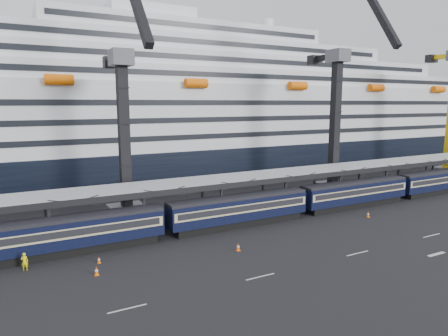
{
  "coord_description": "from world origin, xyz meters",
  "views": [
    {
      "loc": [
        -32.74,
        -32.24,
        15.38
      ],
      "look_at": [
        -10.24,
        10.0,
        7.6
      ],
      "focal_mm": 32.0,
      "sensor_mm": 36.0,
      "label": 1
    }
  ],
  "objects": [
    {
      "name": "ground",
      "position": [
        0.0,
        0.0,
        0.0
      ],
      "size": [
        260.0,
        260.0,
        0.0
      ],
      "primitive_type": "plane",
      "color": "black",
      "rests_on": "ground"
    },
    {
      "name": "lane_markings",
      "position": [
        8.15,
        -5.23,
        0.01
      ],
      "size": [
        111.0,
        4.27,
        0.02
      ],
      "color": "beige",
      "rests_on": "ground"
    },
    {
      "name": "train",
      "position": [
        -4.65,
        10.0,
        2.2
      ],
      "size": [
        133.05,
        3.0,
        4.05
      ],
      "color": "black",
      "rests_on": "ground"
    },
    {
      "name": "canopy",
      "position": [
        0.0,
        14.0,
        5.25
      ],
      "size": [
        130.0,
        6.25,
        5.53
      ],
      "color": "#92949A",
      "rests_on": "ground"
    },
    {
      "name": "cruise_ship",
      "position": [
        -1.08,
        45.99,
        12.34
      ],
      "size": [
        214.09,
        28.84,
        34.0
      ],
      "color": "black",
      "rests_on": "ground"
    },
    {
      "name": "crane_dark_near",
      "position": [
        -20.0,
        18.59,
        11.93
      ],
      "size": [
        4.5,
        17.75,
        35.08
      ],
      "color": "#484A50",
      "rests_on": "ground"
    },
    {
      "name": "crane_dark_mid",
      "position": [
        15.0,
        17.59,
        13.36
      ],
      "size": [
        4.5,
        18.24,
        39.64
      ],
      "color": "#484A50",
      "rests_on": "ground"
    },
    {
      "name": "worker",
      "position": [
        -32.58,
        7.5,
        0.86
      ],
      "size": [
        0.7,
        0.54,
        1.71
      ],
      "primitive_type": "imported",
      "rotation": [
        0.0,
        0.0,
        2.91
      ],
      "color": "#FFF10D",
      "rests_on": "ground"
    },
    {
      "name": "traffic_cone_b",
      "position": [
        -26.9,
        3.24,
        0.41
      ],
      "size": [
        0.42,
        0.42,
        0.84
      ],
      "color": "#FF6A08",
      "rests_on": "ground"
    },
    {
      "name": "traffic_cone_c",
      "position": [
        -26.17,
        6.0,
        0.34
      ],
      "size": [
        0.34,
        0.34,
        0.68
      ],
      "color": "#FF6A08",
      "rests_on": "ground"
    },
    {
      "name": "traffic_cone_d",
      "position": [
        -12.56,
        2.49,
        0.42
      ],
      "size": [
        0.43,
        0.43,
        0.85
      ],
      "color": "#FF6A08",
      "rests_on": "ground"
    },
    {
      "name": "traffic_cone_e",
      "position": [
        9.41,
        5.01,
        0.4
      ],
      "size": [
        0.4,
        0.4,
        0.81
      ],
      "color": "#FF6A08",
      "rests_on": "ground"
    }
  ]
}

